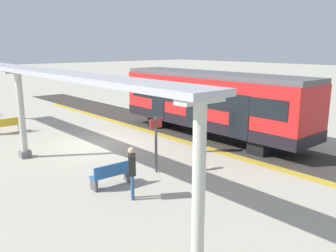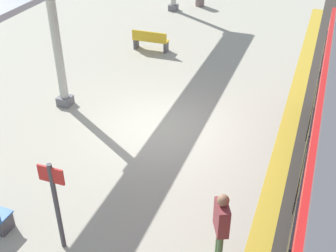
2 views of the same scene
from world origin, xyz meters
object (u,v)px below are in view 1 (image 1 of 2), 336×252
bench_near_end (8,125)px  bench_mid_platform (112,174)px  canopy_pillar_second (21,114)px  canopy_pillar_third (199,187)px  passenger_waiting_near_edge (199,129)px  train_near_carriage (211,103)px  platform_info_sign (156,139)px  passenger_by_the_benches (132,167)px

bench_near_end → bench_mid_platform: bearing=91.2°
canopy_pillar_second → canopy_pillar_third: bearing=90.0°
passenger_waiting_near_edge → bench_near_end: bearing=-60.5°
canopy_pillar_third → train_near_carriage: bearing=-139.0°
bench_near_end → platform_info_sign: bearing=102.3°
canopy_pillar_second → canopy_pillar_third: size_ratio=1.00×
train_near_carriage → platform_info_sign: 6.31m
train_near_carriage → passenger_waiting_near_edge: size_ratio=6.57×
train_near_carriage → bench_mid_platform: train_near_carriage is taller
canopy_pillar_second → canopy_pillar_third: same height
bench_near_end → platform_info_sign: size_ratio=0.69×
train_near_carriage → canopy_pillar_third: 11.92m
bench_mid_platform → platform_info_sign: size_ratio=0.69×
train_near_carriage → canopy_pillar_second: (8.99, -2.82, 0.11)m
canopy_pillar_second → passenger_waiting_near_edge: size_ratio=2.17×
bench_near_end → platform_info_sign: platform_info_sign is taller
platform_info_sign → canopy_pillar_second: bearing=-58.7°
train_near_carriage → passenger_waiting_near_edge: train_near_carriage is taller
canopy_pillar_second → passenger_by_the_benches: 6.83m
platform_info_sign → train_near_carriage: bearing=-157.0°
bench_mid_platform → passenger_by_the_benches: size_ratio=0.88×
canopy_pillar_second → passenger_waiting_near_edge: (-6.40, 4.50, -0.83)m
passenger_waiting_near_edge → canopy_pillar_third: bearing=43.8°
bench_near_end → passenger_by_the_benches: passenger_by_the_benches is taller
bench_near_end → bench_mid_platform: same height
passenger_waiting_near_edge → platform_info_sign: bearing=13.7°
bench_near_end → passenger_waiting_near_edge: size_ratio=0.86×
train_near_carriage → passenger_by_the_benches: 8.85m
canopy_pillar_second → bench_near_end: 5.51m
bench_near_end → passenger_waiting_near_edge: passenger_waiting_near_edge is taller
bench_mid_platform → passenger_by_the_benches: (0.06, 1.30, 0.64)m
train_near_carriage → passenger_waiting_near_edge: bearing=32.9°
train_near_carriage → bench_near_end: bearing=-44.9°
platform_info_sign → passenger_waiting_near_edge: platform_info_sign is taller
train_near_carriage → canopy_pillar_second: 9.43m
train_near_carriage → passenger_waiting_near_edge: (2.60, 1.68, -0.72)m
canopy_pillar_second → passenger_by_the_benches: canopy_pillar_second is taller
train_near_carriage → bench_mid_platform: size_ratio=7.64×
passenger_waiting_near_edge → passenger_by_the_benches: bearing=22.4°
canopy_pillar_third → bench_near_end: size_ratio=2.53×
train_near_carriage → passenger_by_the_benches: (7.92, 3.87, -0.74)m
platform_info_sign → passenger_by_the_benches: 2.57m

